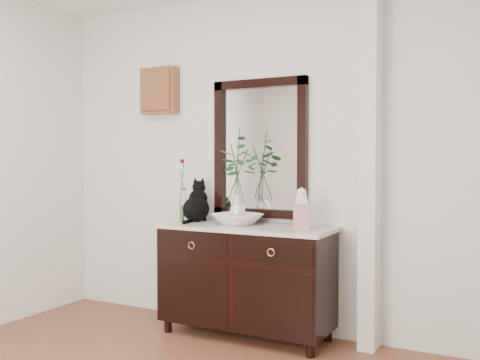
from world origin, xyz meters
The scene contains 10 objects.
wall_back centered at (0.00, 1.98, 1.35)m, with size 3.60×0.04×2.70m, color silver.
pilaster centered at (1.00, 1.90, 1.35)m, with size 0.12×0.20×2.70m, color silver.
sideboard centered at (0.10, 1.73, 0.47)m, with size 1.33×0.52×0.82m.
wall_mirror centered at (0.10, 1.97, 1.44)m, with size 0.80×0.06×1.10m.
key_cabinet centered at (-0.85, 1.94, 1.95)m, with size 0.35×0.10×0.40m, color brown.
cat centered at (-0.39, 1.80, 1.02)m, with size 0.24×0.29×0.34m, color black, non-canonical shape.
lotus_bowl centered at (0.02, 1.75, 0.89)m, with size 0.35×0.35×0.09m, color white.
vase_branches centered at (0.02, 1.75, 1.24)m, with size 0.35×0.35×0.74m, color silver, non-canonical shape.
bud_vase_rose centered at (-0.47, 1.71, 1.11)m, with size 0.06×0.06×0.52m, color #366E32, non-canonical shape.
ginger_jar centered at (0.57, 1.68, 1.00)m, with size 0.11×0.11×0.31m, color white, non-canonical shape.
Camera 1 is at (1.93, -1.88, 1.34)m, focal length 40.00 mm.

